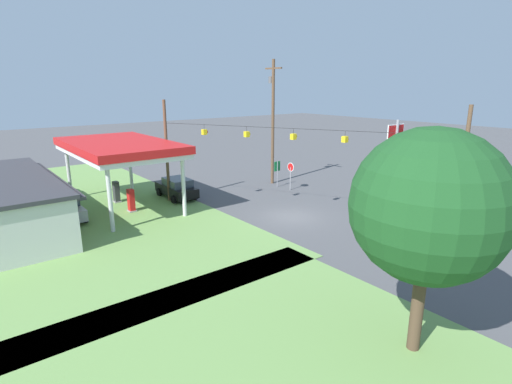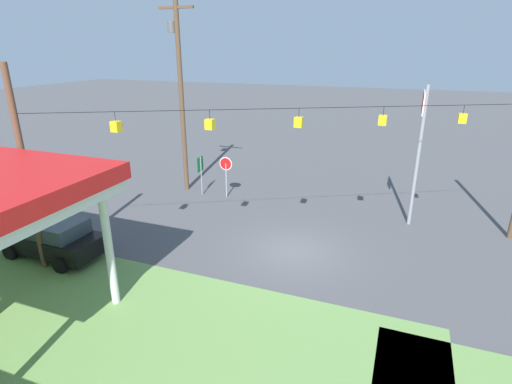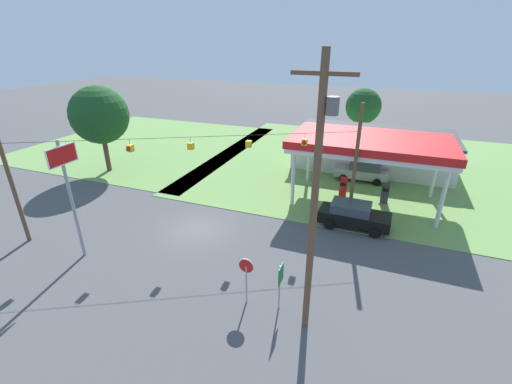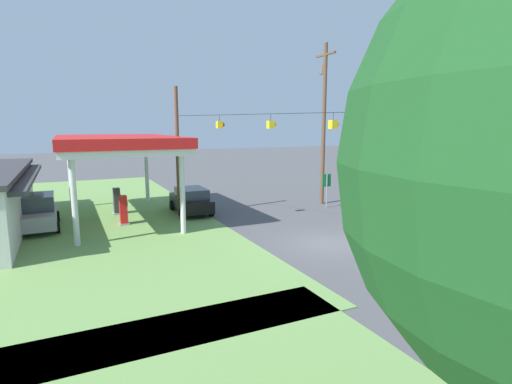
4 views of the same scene
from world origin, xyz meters
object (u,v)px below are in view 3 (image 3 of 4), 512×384
at_px(fuel_pump_far, 385,194).
at_px(stop_sign_overhead, 67,180).
at_px(gas_station_canopy, 370,144).
at_px(utility_pole_main, 316,195).
at_px(tree_behind_station, 363,106).
at_px(tree_west_verge, 99,115).
at_px(car_at_pumps_rear, 362,170).
at_px(route_sign, 280,279).
at_px(car_at_pumps_front, 353,215).
at_px(fuel_pump_near, 343,188).
at_px(stop_sign_roadside, 246,271).
at_px(gas_station_store, 372,149).

distance_m(fuel_pump_far, stop_sign_overhead, 21.41).
relative_size(gas_station_canopy, fuel_pump_far, 6.61).
height_order(utility_pole_main, tree_behind_station, utility_pole_main).
xyz_separation_m(stop_sign_overhead, tree_west_verge, (-8.92, 11.74, 0.55)).
bearing_deg(fuel_pump_far, car_at_pumps_rear, 114.95).
relative_size(fuel_pump_far, route_sign, 0.72).
bearing_deg(utility_pole_main, car_at_pumps_rear, 87.97).
distance_m(route_sign, tree_behind_station, 30.81).
height_order(gas_station_canopy, car_at_pumps_front, gas_station_canopy).
xyz_separation_m(fuel_pump_near, car_at_pumps_rear, (1.07, 4.43, 0.15)).
bearing_deg(tree_west_verge, utility_pole_main, -28.97).
distance_m(car_at_pumps_front, stop_sign_roadside, 10.14).
height_order(car_at_pumps_rear, route_sign, route_sign).
distance_m(gas_station_canopy, route_sign, 14.10).
bearing_deg(stop_sign_roadside, car_at_pumps_front, -112.67).
bearing_deg(utility_pole_main, stop_sign_roadside, 172.33).
relative_size(fuel_pump_near, stop_sign_overhead, 0.25).
bearing_deg(tree_west_verge, route_sign, -29.38).
relative_size(utility_pole_main, tree_behind_station, 1.78).
height_order(car_at_pumps_front, stop_sign_overhead, stop_sign_overhead).
height_order(stop_sign_overhead, tree_behind_station, stop_sign_overhead).
xyz_separation_m(fuel_pump_near, tree_behind_station, (-0.40, 17.14, 3.54)).
bearing_deg(gas_station_store, tree_behind_station, 102.75).
relative_size(gas_station_canopy, utility_pole_main, 1.00).
height_order(gas_station_canopy, tree_behind_station, tree_behind_station).
height_order(fuel_pump_near, car_at_pumps_front, fuel_pump_near).
relative_size(car_at_pumps_front, stop_sign_overhead, 0.67).
bearing_deg(car_at_pumps_rear, stop_sign_overhead, 51.21).
bearing_deg(car_at_pumps_rear, car_at_pumps_front, 90.65).
bearing_deg(fuel_pump_near, route_sign, -94.21).
relative_size(fuel_pump_near, tree_behind_station, 0.27).
relative_size(gas_station_canopy, tree_west_verge, 1.44).
bearing_deg(gas_station_canopy, stop_sign_overhead, -137.10).
bearing_deg(fuel_pump_near, stop_sign_overhead, -133.84).
xyz_separation_m(gas_station_store, fuel_pump_near, (-1.49, -8.77, -0.90)).
relative_size(fuel_pump_near, tree_west_verge, 0.22).
bearing_deg(utility_pole_main, route_sign, 157.51).
height_order(fuel_pump_far, tree_behind_station, tree_behind_station).
bearing_deg(route_sign, car_at_pumps_front, 75.98).
bearing_deg(fuel_pump_far, stop_sign_overhead, -140.00).
xyz_separation_m(car_at_pumps_rear, route_sign, (-2.07, -17.98, 0.74)).
height_order(gas_station_store, stop_sign_overhead, stop_sign_overhead).
height_order(car_at_pumps_front, utility_pole_main, utility_pole_main).
relative_size(fuel_pump_near, car_at_pumps_front, 0.37).
bearing_deg(route_sign, utility_pole_main, -22.49).
bearing_deg(gas_station_canopy, fuel_pump_near, -179.95).
bearing_deg(car_at_pumps_rear, stop_sign_roadside, 77.83).
height_order(gas_station_canopy, car_at_pumps_rear, gas_station_canopy).
xyz_separation_m(gas_station_canopy, tree_behind_station, (-1.97, 17.14, -0.25)).
xyz_separation_m(fuel_pump_far, utility_pole_main, (-2.72, -14.14, 5.53)).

